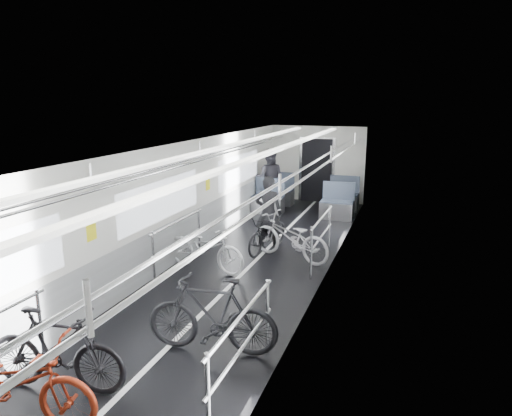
# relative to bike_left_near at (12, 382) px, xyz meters

# --- Properties ---
(car_shell) EXTENTS (3.02, 14.01, 2.41)m
(car_shell) POSITION_rel_bike_left_near_xyz_m (0.72, 6.04, 0.65)
(car_shell) COLOR black
(car_shell) RESTS_ON ground
(bike_left_near) EXTENTS (1.92, 0.96, 0.96)m
(bike_left_near) POSITION_rel_bike_left_near_xyz_m (0.00, 0.00, 0.00)
(bike_left_near) COLOR #9E2A13
(bike_left_near) RESTS_ON floor
(bike_left_mid) EXTENTS (1.72, 0.71, 1.00)m
(bike_left_mid) POSITION_rel_bike_left_near_xyz_m (0.02, 0.60, 0.02)
(bike_left_mid) COLOR black
(bike_left_mid) RESTS_ON floor
(bike_left_far) EXTENTS (1.85, 0.95, 0.93)m
(bike_left_far) POSITION_rel_bike_left_near_xyz_m (-0.02, 4.55, -0.02)
(bike_left_far) COLOR silver
(bike_left_far) RESTS_ON floor
(bike_right_near) EXTENTS (1.80, 0.73, 1.05)m
(bike_right_near) POSITION_rel_bike_left_near_xyz_m (1.32, 1.92, 0.04)
(bike_right_near) COLOR black
(bike_right_near) RESTS_ON floor
(bike_right_mid) EXTENTS (1.91, 1.19, 0.95)m
(bike_right_mid) POSITION_rel_bike_left_near_xyz_m (1.36, 5.67, -0.01)
(bike_right_mid) COLOR silver
(bike_right_mid) RESTS_ON floor
(bike_aisle) EXTENTS (0.85, 1.65, 0.83)m
(bike_aisle) POSITION_rel_bike_left_near_xyz_m (0.76, 6.04, -0.07)
(bike_aisle) COLOR black
(bike_aisle) RESTS_ON floor
(person_standing) EXTENTS (0.61, 0.42, 1.64)m
(person_standing) POSITION_rel_bike_left_near_xyz_m (0.74, 6.14, 0.34)
(person_standing) COLOR black
(person_standing) RESTS_ON floor
(person_seated) EXTENTS (0.99, 0.84, 1.81)m
(person_seated) POSITION_rel_bike_left_near_xyz_m (-0.40, 9.74, 0.42)
(person_seated) COLOR #2D2B33
(person_seated) RESTS_ON floor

